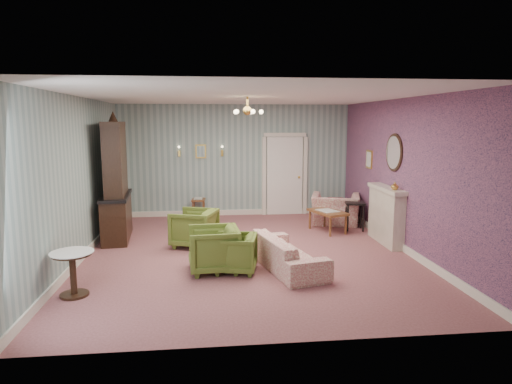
{
  "coord_description": "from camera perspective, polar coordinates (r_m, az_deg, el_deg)",
  "views": [
    {
      "loc": [
        -0.73,
        -8.08,
        2.45
      ],
      "look_at": [
        0.2,
        0.4,
        1.1
      ],
      "focal_mm": 31.1,
      "sensor_mm": 36.0,
      "label": 1
    }
  ],
  "objects": [
    {
      "name": "wingback_chair",
      "position": [
        10.87,
        10.2,
        -1.56
      ],
      "size": [
        1.28,
        1.02,
        0.97
      ],
      "primitive_type": "imported",
      "rotation": [
        0.0,
        0.0,
        2.84
      ],
      "color": "#AB454E",
      "rests_on": "floor"
    },
    {
      "name": "wall_left",
      "position": [
        8.45,
        -21.81,
        1.55
      ],
      "size": [
        0.0,
        7.0,
        7.0
      ],
      "primitive_type": "plane",
      "rotation": [
        1.57,
        0.0,
        1.57
      ],
      "color": "gray",
      "rests_on": "ground"
    },
    {
      "name": "mantel_vase",
      "position": [
        8.91,
        17.42,
        0.74
      ],
      "size": [
        0.15,
        0.15,
        0.15
      ],
      "primitive_type": "imported",
      "color": "gold",
      "rests_on": "fireplace"
    },
    {
      "name": "olive_chair_b",
      "position": [
        7.39,
        -5.48,
        -7.06
      ],
      "size": [
        0.8,
        0.85,
        0.82
      ],
      "primitive_type": "imported",
      "rotation": [
        0.0,
        0.0,
        -1.5
      ],
      "color": "#5A6E26",
      "rests_on": "floor"
    },
    {
      "name": "ceiling",
      "position": [
        8.12,
        -1.12,
        12.17
      ],
      "size": [
        7.0,
        7.0,
        0.0
      ],
      "primitive_type": "plane",
      "rotation": [
        3.14,
        0.0,
        0.0
      ],
      "color": "white",
      "rests_on": "ground"
    },
    {
      "name": "oval_mirror",
      "position": [
        9.26,
        17.29,
        4.88
      ],
      "size": [
        0.04,
        0.76,
        0.84
      ],
      "primitive_type": null,
      "color": "white",
      "rests_on": "wall_right"
    },
    {
      "name": "olive_chair_a",
      "position": [
        7.36,
        -2.74,
        -7.63
      ],
      "size": [
        0.75,
        0.79,
        0.69
      ],
      "primitive_type": "imported",
      "rotation": [
        0.0,
        0.0,
        -1.77
      ],
      "color": "#5A6E26",
      "rests_on": "floor"
    },
    {
      "name": "wall_right_floral",
      "position": [
        8.95,
        18.33,
        2.12
      ],
      "size": [
        0.0,
        7.0,
        7.0
      ],
      "primitive_type": "plane",
      "rotation": [
        1.57,
        0.0,
        -1.57
      ],
      "color": "#C16080",
      "rests_on": "ground"
    },
    {
      "name": "fireplace",
      "position": [
        9.39,
        16.37,
        -2.86
      ],
      "size": [
        0.3,
        1.4,
        1.16
      ],
      "primitive_type": null,
      "color": "beige",
      "rests_on": "floor"
    },
    {
      "name": "wall_front",
      "position": [
        4.74,
        2.73,
        -3.21
      ],
      "size": [
        6.0,
        0.0,
        6.0
      ],
      "primitive_type": "plane",
      "rotation": [
        -1.57,
        0.0,
        0.0
      ],
      "color": "gray",
      "rests_on": "ground"
    },
    {
      "name": "framed_print",
      "position": [
        10.53,
        14.36,
        4.09
      ],
      "size": [
        0.04,
        0.34,
        0.42
      ],
      "primitive_type": null,
      "color": "gold",
      "rests_on": "wall_right"
    },
    {
      "name": "sofa_chintz",
      "position": [
        7.54,
        4.04,
        -7.07
      ],
      "size": [
        0.98,
        1.96,
        0.73
      ],
      "primitive_type": "imported",
      "rotation": [
        0.0,
        0.0,
        1.81
      ],
      "color": "#AB454E",
      "rests_on": "floor"
    },
    {
      "name": "floor",
      "position": [
        8.47,
        -1.06,
        -7.82
      ],
      "size": [
        7.0,
        7.0,
        0.0
      ],
      "primitive_type": "plane",
      "color": "#98585B",
      "rests_on": "ground"
    },
    {
      "name": "gilt_mirror_back",
      "position": [
        11.56,
        -7.12,
        5.21
      ],
      "size": [
        0.28,
        0.06,
        0.36
      ],
      "primitive_type": null,
      "color": "gold",
      "rests_on": "wall_back"
    },
    {
      "name": "side_table_black",
      "position": [
        10.38,
        12.56,
        -3.03
      ],
      "size": [
        0.51,
        0.51,
        0.65
      ],
      "primitive_type": null,
      "rotation": [
        0.0,
        0.0,
        -0.19
      ],
      "color": "black",
      "rests_on": "floor"
    },
    {
      "name": "wall_back",
      "position": [
        11.64,
        -2.65,
        4.06
      ],
      "size": [
        6.0,
        0.0,
        6.0
      ],
      "primitive_type": "plane",
      "rotation": [
        1.57,
        0.0,
        0.0
      ],
      "color": "gray",
      "rests_on": "ground"
    },
    {
      "name": "burgundy_cushion",
      "position": [
        10.71,
        10.17,
        -1.74
      ],
      "size": [
        0.41,
        0.28,
        0.39
      ],
      "primitive_type": "cube",
      "rotation": [
        0.17,
        0.0,
        -0.35
      ],
      "color": "maroon",
      "rests_on": "wingback_chair"
    },
    {
      "name": "dresser",
      "position": [
        9.66,
        -17.68,
        1.76
      ],
      "size": [
        0.68,
        1.61,
        2.61
      ],
      "primitive_type": null,
      "rotation": [
        0.0,
        0.0,
        0.09
      ],
      "color": "black",
      "rests_on": "floor"
    },
    {
      "name": "coffee_table",
      "position": [
        10.14,
        9.17,
        -3.71
      ],
      "size": [
        0.82,
        1.06,
        0.48
      ],
      "primitive_type": null,
      "rotation": [
        0.0,
        0.0,
        0.36
      ],
      "color": "brown",
      "rests_on": "floor"
    },
    {
      "name": "olive_chair_c",
      "position": [
        8.89,
        -7.96,
        -4.36
      ],
      "size": [
        0.97,
        1.0,
        0.82
      ],
      "primitive_type": "imported",
      "rotation": [
        0.0,
        0.0,
        -1.91
      ],
      "color": "#5A6E26",
      "rests_on": "floor"
    },
    {
      "name": "door",
      "position": [
        11.79,
        3.7,
        2.31
      ],
      "size": [
        1.12,
        0.12,
        2.16
      ],
      "primitive_type": null,
      "color": "white",
      "rests_on": "floor"
    },
    {
      "name": "nesting_table",
      "position": [
        11.44,
        -7.39,
        -2.03
      ],
      "size": [
        0.36,
        0.45,
        0.55
      ],
      "primitive_type": null,
      "rotation": [
        0.0,
        0.0,
        -0.08
      ],
      "color": "brown",
      "rests_on": "floor"
    },
    {
      "name": "wall_right",
      "position": [
        8.95,
        18.42,
        2.12
      ],
      "size": [
        0.0,
        7.0,
        7.0
      ],
      "primitive_type": "plane",
      "rotation": [
        1.57,
        0.0,
        -1.57
      ],
      "color": "gray",
      "rests_on": "ground"
    },
    {
      "name": "pedestal_table",
      "position": [
        6.88,
        -22.46,
        -9.69
      ],
      "size": [
        0.63,
        0.63,
        0.65
      ],
      "primitive_type": null,
      "rotation": [
        0.0,
        0.0,
        0.05
      ],
      "color": "black",
      "rests_on": "floor"
    },
    {
      "name": "sconce_left",
      "position": [
        11.56,
        -9.86,
        5.15
      ],
      "size": [
        0.16,
        0.12,
        0.3
      ],
      "primitive_type": null,
      "color": "gold",
      "rests_on": "wall_back"
    },
    {
      "name": "chandelier",
      "position": [
        8.11,
        -1.11,
        10.27
      ],
      "size": [
        0.56,
        0.56,
        0.36
      ],
      "primitive_type": null,
      "color": "gold",
      "rests_on": "ceiling"
    },
    {
      "name": "sconce_right",
      "position": [
        11.55,
        -4.38,
        5.25
      ],
      "size": [
        0.16,
        0.12,
        0.3
      ],
      "primitive_type": null,
      "color": "gold",
      "rests_on": "wall_back"
    }
  ]
}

